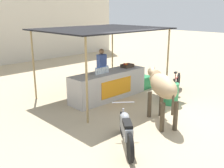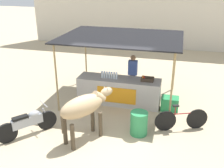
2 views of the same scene
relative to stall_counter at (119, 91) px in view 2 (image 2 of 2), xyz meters
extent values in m
plane|color=tan|center=(0.00, -2.20, -0.48)|extent=(60.00, 60.00, 0.00)
cube|color=#B2ADA8|center=(0.00, 0.00, 0.00)|extent=(3.00, 0.80, 0.96)
cube|color=orange|center=(0.00, -0.41, 0.00)|extent=(1.40, 0.02, 0.58)
cube|color=black|center=(0.00, 0.30, 1.93)|extent=(4.20, 3.20, 0.04)
cylinder|color=#997F51|center=(-1.89, -1.14, 0.73)|extent=(0.06, 0.06, 2.41)
cylinder|color=#997F51|center=(1.89, -1.14, 0.73)|extent=(0.06, 0.06, 2.41)
cylinder|color=#997F51|center=(-1.89, 1.74, 0.73)|extent=(0.06, 0.06, 2.41)
cylinder|color=#997F51|center=(1.89, 1.74, 0.73)|extent=(0.06, 0.06, 2.41)
cylinder|color=silver|center=(-0.62, -0.05, 0.59)|extent=(0.07, 0.07, 0.22)
cylinder|color=blue|center=(-0.62, -0.05, 0.71)|extent=(0.04, 0.04, 0.03)
cylinder|color=silver|center=(-0.53, -0.05, 0.59)|extent=(0.07, 0.07, 0.22)
cylinder|color=blue|center=(-0.53, -0.05, 0.71)|extent=(0.04, 0.04, 0.03)
cylinder|color=silver|center=(-0.44, -0.05, 0.59)|extent=(0.07, 0.07, 0.22)
cylinder|color=blue|center=(-0.44, -0.05, 0.71)|extent=(0.04, 0.04, 0.03)
cylinder|color=silver|center=(-0.35, -0.05, 0.59)|extent=(0.07, 0.07, 0.22)
cylinder|color=blue|center=(-0.35, -0.05, 0.71)|extent=(0.04, 0.04, 0.03)
cylinder|color=silver|center=(-0.26, -0.05, 0.59)|extent=(0.07, 0.07, 0.22)
cylinder|color=blue|center=(-0.26, -0.05, 0.71)|extent=(0.04, 0.04, 0.03)
cylinder|color=silver|center=(-0.17, -0.05, 0.59)|extent=(0.07, 0.07, 0.22)
cylinder|color=blue|center=(-0.17, -0.05, 0.71)|extent=(0.04, 0.04, 0.03)
cylinder|color=silver|center=(-0.08, -0.05, 0.59)|extent=(0.07, 0.07, 0.22)
cylinder|color=blue|center=(-0.08, -0.05, 0.71)|extent=(0.04, 0.04, 0.03)
cube|color=#3F3326|center=(1.02, 0.05, 0.54)|extent=(0.44, 0.32, 0.12)
sphere|color=#B21E19|center=(0.85, 0.03, 0.63)|extent=(0.08, 0.08, 0.08)
sphere|color=orange|center=(0.88, -0.02, 0.63)|extent=(0.08, 0.08, 0.08)
sphere|color=#B21E19|center=(0.90, 0.00, 0.63)|extent=(0.08, 0.08, 0.08)
sphere|color=#B21E19|center=(0.91, -0.03, 0.63)|extent=(0.08, 0.08, 0.08)
sphere|color=orange|center=(0.87, 0.06, 0.63)|extent=(0.08, 0.08, 0.08)
cylinder|color=#383842|center=(0.36, 0.75, -0.04)|extent=(0.22, 0.22, 0.88)
cube|color=#3F59A5|center=(0.36, 0.75, 0.68)|extent=(0.34, 0.20, 0.56)
sphere|color=#8C6647|center=(0.36, 0.75, 1.07)|extent=(0.20, 0.20, 0.20)
cube|color=#268C4C|center=(1.86, -0.10, -0.24)|extent=(0.60, 0.44, 0.48)
cylinder|color=#2D8C51|center=(1.05, -1.88, -0.12)|extent=(0.52, 0.52, 0.72)
ellipsoid|color=tan|center=(-0.44, -2.58, 0.60)|extent=(1.20, 1.46, 0.60)
cylinder|color=#493D2C|center=(-0.33, -2.07, -0.09)|extent=(0.12, 0.12, 0.78)
cylinder|color=#493D2C|center=(-0.02, -2.26, -0.09)|extent=(0.12, 0.12, 0.78)
cylinder|color=#493D2C|center=(-0.86, -2.89, -0.09)|extent=(0.12, 0.12, 0.78)
cylinder|color=#493D2C|center=(-0.55, -3.09, -0.09)|extent=(0.12, 0.12, 0.78)
cylinder|color=tan|center=(-0.12, -2.08, 0.71)|extent=(0.44, 0.51, 0.41)
ellipsoid|color=tan|center=(0.05, -1.83, 0.77)|extent=(0.42, 0.49, 0.26)
cone|color=beige|center=(-0.02, -1.80, 0.91)|extent=(0.05, 0.05, 0.10)
cone|color=beige|center=(0.09, -1.88, 0.91)|extent=(0.05, 0.05, 0.10)
cylinder|color=#493D2C|center=(-0.80, -3.14, 0.33)|extent=(0.06, 0.06, 0.60)
cylinder|color=black|center=(-1.72, -2.31, -0.18)|extent=(0.44, 0.52, 0.60)
cylinder|color=black|center=(-2.47, -3.24, -0.18)|extent=(0.44, 0.52, 0.60)
cube|color=#999EA5|center=(-2.10, -2.78, 0.00)|extent=(0.71, 0.81, 0.28)
ellipsoid|color=#999EA5|center=(-1.96, -2.61, 0.16)|extent=(0.38, 0.41, 0.20)
cube|color=black|center=(-2.21, -2.92, 0.16)|extent=(0.42, 0.45, 0.10)
cylinder|color=#99999E|center=(-1.75, -2.35, 0.40)|extent=(0.45, 0.37, 0.03)
cylinder|color=#99999E|center=(-1.73, -2.33, 0.02)|extent=(0.17, 0.19, 0.49)
cylinder|color=black|center=(2.73, -1.13, -0.15)|extent=(0.63, 0.28, 0.66)
cylinder|color=black|center=(1.80, -1.50, -0.15)|extent=(0.63, 0.28, 0.66)
cylinder|color=maroon|center=(2.26, -1.31, 0.07)|extent=(0.80, 0.35, 0.04)
cylinder|color=maroon|center=(2.06, -1.40, 0.19)|extent=(0.03, 0.03, 0.28)
cube|color=black|center=(2.06, -1.40, 0.35)|extent=(0.20, 0.16, 0.04)
camera|label=1|loc=(-6.11, -6.43, 2.56)|focal=42.00mm
camera|label=2|loc=(1.96, -8.56, 3.93)|focal=42.00mm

